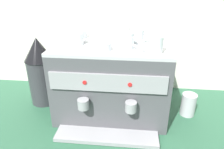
# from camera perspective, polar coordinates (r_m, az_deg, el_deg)

# --- Properties ---
(ground_plane) EXTENTS (4.00, 4.00, 0.00)m
(ground_plane) POSITION_cam_1_polar(r_m,az_deg,el_deg) (1.33, 0.00, -9.16)
(ground_plane) COLOR #28563D
(tiled_backsplash_wall) EXTENTS (2.80, 0.03, 1.06)m
(tiled_backsplash_wall) POSITION_cam_1_polar(r_m,az_deg,el_deg) (1.43, 1.38, 16.50)
(tiled_backsplash_wall) COLOR silver
(tiled_backsplash_wall) RESTS_ON ground_plane
(espresso_machine) EXTENTS (0.61, 0.54, 0.42)m
(espresso_machine) POSITION_cam_1_polar(r_m,az_deg,el_deg) (1.22, -0.02, -1.12)
(espresso_machine) COLOR #4C4C51
(espresso_machine) RESTS_ON ground_plane
(ceramic_cup_0) EXTENTS (0.11, 0.07, 0.08)m
(ceramic_cup_0) POSITION_cam_1_polar(r_m,az_deg,el_deg) (1.04, 4.41, 9.13)
(ceramic_cup_0) COLOR silver
(ceramic_cup_0) RESTS_ON espresso_machine
(ceramic_cup_1) EXTENTS (0.11, 0.07, 0.07)m
(ceramic_cup_1) POSITION_cam_1_polar(r_m,az_deg,el_deg) (1.15, 7.03, 10.33)
(ceramic_cup_1) COLOR silver
(ceramic_cup_1) RESTS_ON espresso_machine
(ceramic_cup_2) EXTENTS (0.11, 0.06, 0.08)m
(ceramic_cup_2) POSITION_cam_1_polar(r_m,az_deg,el_deg) (0.99, 11.60, 7.94)
(ceramic_cup_2) COLOR silver
(ceramic_cup_2) RESTS_ON espresso_machine
(ceramic_cup_3) EXTENTS (0.07, 0.10, 0.06)m
(ceramic_cup_3) POSITION_cam_1_polar(r_m,az_deg,el_deg) (1.12, -9.45, 9.57)
(ceramic_cup_3) COLOR silver
(ceramic_cup_3) RESTS_ON espresso_machine
(ceramic_cup_4) EXTENTS (0.09, 0.07, 0.06)m
(ceramic_cup_4) POSITION_cam_1_polar(r_m,az_deg,el_deg) (1.27, 3.22, 11.72)
(ceramic_cup_4) COLOR silver
(ceramic_cup_4) RESTS_ON espresso_machine
(ceramic_bowl_0) EXTENTS (0.09, 0.09, 0.04)m
(ceramic_bowl_0) POSITION_cam_1_polar(r_m,az_deg,el_deg) (1.26, -8.90, 10.82)
(ceramic_bowl_0) COLOR silver
(ceramic_bowl_0) RESTS_ON espresso_machine
(ceramic_bowl_1) EXTENTS (0.09, 0.09, 0.04)m
(ceramic_bowl_1) POSITION_cam_1_polar(r_m,az_deg,el_deg) (1.02, -2.75, 7.63)
(ceramic_bowl_1) COLOR silver
(ceramic_bowl_1) RESTS_ON espresso_machine
(coffee_grinder) EXTENTS (0.17, 0.17, 0.43)m
(coffee_grinder) POSITION_cam_1_polar(r_m,az_deg,el_deg) (1.37, -18.77, 1.00)
(coffee_grinder) COLOR #333338
(coffee_grinder) RESTS_ON ground_plane
(milk_pitcher) EXTENTS (0.08, 0.08, 0.13)m
(milk_pitcher) POSITION_cam_1_polar(r_m,az_deg,el_deg) (1.32, 20.01, -7.66)
(milk_pitcher) COLOR #B7B7BC
(milk_pitcher) RESTS_ON ground_plane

